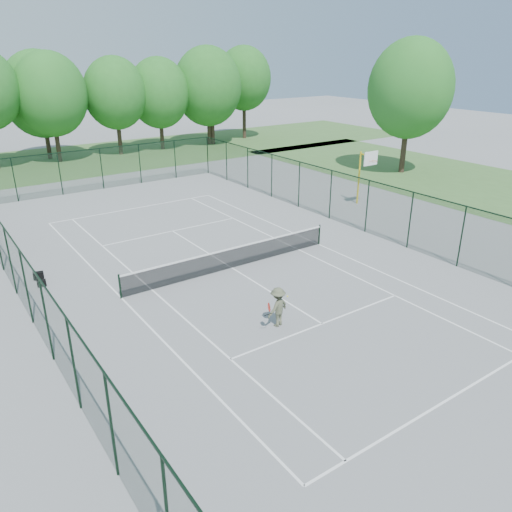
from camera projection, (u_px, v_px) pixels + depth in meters
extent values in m
plane|color=gray|center=(232.00, 268.00, 23.80)|extent=(140.00, 140.00, 0.00)
cube|color=#487336|center=(60.00, 161.00, 46.55)|extent=(80.00, 16.00, 0.01)
cube|color=#487336|center=(461.00, 181.00, 39.51)|extent=(14.00, 40.00, 0.01)
cube|color=white|center=(136.00, 208.00, 32.81)|extent=(10.97, 0.08, 0.01)
cube|color=white|center=(446.00, 401.00, 14.79)|extent=(10.97, 0.08, 0.01)
cube|color=white|center=(173.00, 231.00, 28.66)|extent=(8.23, 0.08, 0.01)
cube|color=white|center=(322.00, 324.00, 18.95)|extent=(8.23, 0.08, 0.01)
cube|color=white|center=(319.00, 244.00, 26.70)|extent=(0.08, 23.77, 0.01)
cube|color=white|center=(122.00, 298.00, 20.91)|extent=(0.08, 23.77, 0.01)
cube|color=white|center=(299.00, 250.00, 25.98)|extent=(0.08, 23.77, 0.01)
cube|color=white|center=(152.00, 290.00, 21.63)|extent=(0.08, 23.77, 0.01)
cube|color=white|center=(232.00, 268.00, 23.80)|extent=(0.08, 12.80, 0.01)
cylinder|color=black|center=(120.00, 286.00, 20.69)|extent=(0.08, 0.08, 1.10)
cylinder|color=black|center=(319.00, 235.00, 26.50)|extent=(0.08, 0.08, 1.10)
cube|color=black|center=(232.00, 258.00, 23.61)|extent=(11.00, 0.02, 0.96)
cube|color=white|center=(232.00, 249.00, 23.42)|extent=(11.00, 0.05, 0.07)
cube|color=#183221|center=(102.00, 169.00, 36.88)|extent=(18.00, 0.02, 3.00)
cube|color=#183221|center=(367.00, 207.00, 27.98)|extent=(0.02, 36.00, 3.00)
cube|color=#183221|center=(26.00, 287.00, 18.48)|extent=(0.02, 36.00, 3.00)
cube|color=black|center=(99.00, 148.00, 36.30)|extent=(18.00, 0.05, 0.05)
cube|color=black|center=(369.00, 180.00, 27.41)|extent=(0.05, 36.00, 0.05)
cube|color=black|center=(19.00, 250.00, 17.90)|extent=(0.05, 36.00, 0.05)
cylinder|color=#3C2B21|center=(57.00, 139.00, 45.75)|extent=(0.40, 0.40, 4.20)
ellipsoid|color=#2E7F2A|center=(50.00, 94.00, 44.26)|extent=(6.40, 6.40, 7.40)
cylinder|color=#3C2B21|center=(213.00, 125.00, 54.46)|extent=(0.40, 0.40, 4.20)
ellipsoid|color=#2E7F2A|center=(211.00, 87.00, 52.97)|extent=(6.40, 6.40, 7.40)
cylinder|color=yellow|center=(359.00, 178.00, 33.21)|extent=(0.12, 0.12, 3.50)
cube|color=yellow|center=(366.00, 155.00, 32.25)|extent=(0.08, 0.90, 0.08)
cube|color=white|center=(371.00, 158.00, 31.97)|extent=(1.20, 0.05, 0.90)
torus|color=#D24E15|center=(373.00, 161.00, 31.85)|extent=(0.48, 0.48, 0.02)
cylinder|color=#3C2B21|center=(404.00, 144.00, 41.59)|extent=(0.45, 0.45, 4.73)
ellipsoid|color=#2E7F2A|center=(410.00, 89.00, 39.91)|extent=(6.76, 6.76, 7.88)
cube|color=black|center=(38.00, 276.00, 22.58)|extent=(0.49, 0.36, 0.35)
cube|color=black|center=(42.00, 283.00, 21.92)|extent=(0.41, 0.29, 0.29)
imported|color=#555941|center=(278.00, 307.00, 18.57)|extent=(1.12, 0.81, 1.55)
sphere|color=#F3F534|center=(287.00, 296.00, 19.26)|extent=(0.07, 0.07, 0.07)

